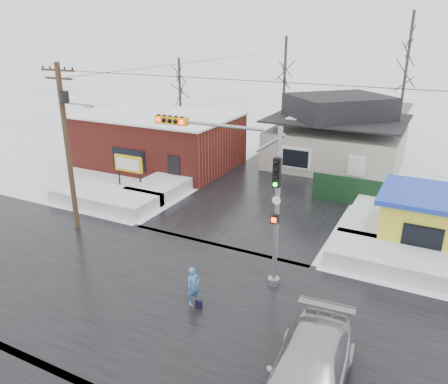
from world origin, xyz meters
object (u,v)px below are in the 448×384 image
at_px(marquee_sign, 128,165).
at_px(pedestrian, 193,287).
at_px(utility_pole, 67,139).
at_px(car, 309,374).
at_px(traffic_signal, 242,181).
at_px(kiosk, 426,219).

bearing_deg(marquee_sign, pedestrian, -41.34).
xyz_separation_m(utility_pole, car, (15.07, -5.88, -4.29)).
xyz_separation_m(traffic_signal, marquee_sign, (-11.43, 6.53, -2.62)).
xyz_separation_m(utility_pole, marquee_sign, (-1.07, 5.99, -3.19)).
bearing_deg(pedestrian, traffic_signal, 7.39).
bearing_deg(kiosk, marquee_sign, -178.45).
relative_size(utility_pole, car, 1.58).
bearing_deg(utility_pole, kiosk, 20.44).
height_order(traffic_signal, kiosk, traffic_signal).
relative_size(traffic_signal, pedestrian, 4.29).
bearing_deg(traffic_signal, kiosk, 44.84).
xyz_separation_m(kiosk, car, (-2.36, -12.37, -0.64)).
bearing_deg(utility_pole, traffic_signal, -2.95).
height_order(pedestrian, car, car).
relative_size(utility_pole, kiosk, 1.96).
height_order(utility_pole, car, utility_pole).
bearing_deg(car, utility_pole, 154.54).
relative_size(traffic_signal, kiosk, 1.52).
distance_m(kiosk, car, 12.61).
distance_m(utility_pole, kiosk, 18.95).
relative_size(traffic_signal, car, 1.23).
relative_size(marquee_sign, kiosk, 0.55).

